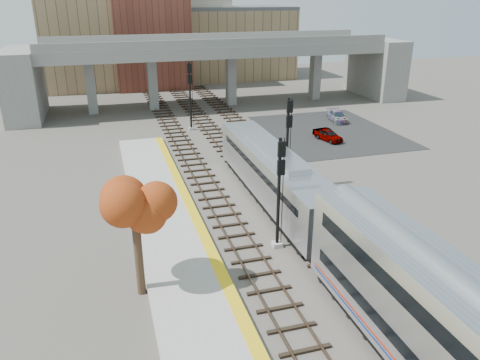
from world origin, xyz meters
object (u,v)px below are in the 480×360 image
object	(u,v)px
signal_mast_mid	(287,144)
car_b	(326,134)
locomotive	(274,175)
car_a	(329,135)
signal_mast_far	(190,96)
tree	(134,206)
signal_mast_near	(279,195)
car_c	(337,116)

from	to	relation	value
signal_mast_mid	car_b	bearing A→B (deg)	51.16
locomotive	car_a	size ratio (longest dim) A/B	5.31
signal_mast_far	tree	world-z (taller)	signal_mast_far
signal_mast_far	tree	xyz separation A→B (m)	(-8.68, -30.65, 1.12)
signal_mast_near	tree	xyz separation A→B (m)	(-8.68, -2.46, 1.54)
locomotive	tree	size ratio (longest dim) A/B	2.76
locomotive	car_b	xyz separation A→B (m)	(11.26, 13.88, -1.69)
signal_mast_far	car_b	xyz separation A→B (m)	(13.36, -7.84, -3.41)
signal_mast_near	car_c	world-z (taller)	signal_mast_near
signal_mast_near	car_b	world-z (taller)	signal_mast_near
car_a	car_c	bearing A→B (deg)	42.31
signal_mast_near	tree	distance (m)	9.15
locomotive	car_a	world-z (taller)	locomotive
locomotive	tree	distance (m)	14.28
signal_mast_mid	car_c	distance (m)	23.11
car_a	tree	bearing A→B (deg)	-148.88
locomotive	signal_mast_mid	bearing A→B (deg)	49.95
tree	car_a	distance (m)	31.61
signal_mast_far	car_a	xyz separation A→B (m)	(13.38, -8.46, -3.35)
signal_mast_mid	tree	bearing A→B (deg)	-138.51
car_a	car_c	xyz separation A→B (m)	(4.78, 7.18, 0.00)
car_a	car_b	bearing A→B (deg)	77.61
locomotive	tree	bearing A→B (deg)	-140.39
tree	car_a	world-z (taller)	tree
locomotive	signal_mast_mid	world-z (taller)	signal_mast_mid
tree	car_b	bearing A→B (deg)	45.98
car_a	car_b	size ratio (longest dim) A/B	1.07
locomotive	tree	xyz separation A→B (m)	(-10.78, -8.92, 2.84)
signal_mast_near	signal_mast_mid	world-z (taller)	signal_mast_mid
signal_mast_far	car_c	size ratio (longest dim) A/B	1.85
car_b	car_c	bearing A→B (deg)	42.02
car_b	car_a	bearing A→B (deg)	-100.19
car_b	car_c	distance (m)	8.13
locomotive	car_a	xyz separation A→B (m)	(11.28, 13.27, -1.63)
car_a	locomotive	bearing A→B (deg)	-144.42
signal_mast_near	car_b	size ratio (longest dim) A/B	2.14
signal_mast_mid	car_b	xyz separation A→B (m)	(9.26, 11.51, -3.19)
car_a	car_b	world-z (taller)	car_a
signal_mast_near	car_c	bearing A→B (deg)	55.99
locomotive	car_b	distance (m)	17.96
car_b	signal_mast_near	bearing A→B (deg)	-135.14
car_a	car_b	distance (m)	0.62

